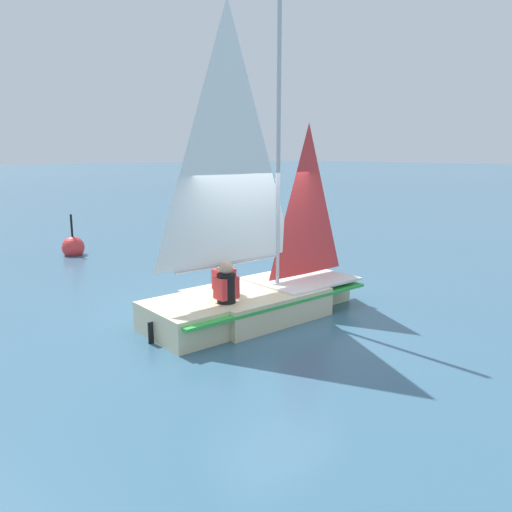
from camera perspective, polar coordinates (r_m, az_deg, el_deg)
The scene contains 5 objects.
ground_plane at distance 8.93m, azimuth 0.00°, elevation -6.83°, with size 260.00×260.00×0.00m, color #38607A.
sailboat_main at distance 8.70m, azimuth -0.28°, elevation -2.66°, with size 4.13×1.74×5.27m.
sailor_helm at distance 8.54m, azimuth -3.66°, elevation -3.28°, with size 0.34×0.31×1.16m.
sailor_crew at distance 8.01m, azimuth -3.40°, elevation -4.38°, with size 0.34×0.31×1.16m.
buoy_marker at distance 15.02m, azimuth -20.17°, elevation 0.95°, with size 0.62×0.62×1.25m.
Camera 1 is at (-5.52, -6.41, 2.83)m, focal length 35.00 mm.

